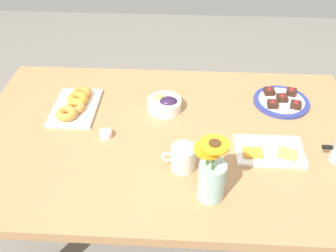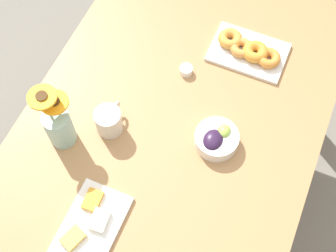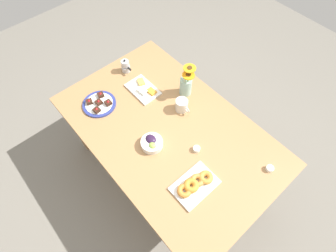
{
  "view_description": "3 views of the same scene",
  "coord_description": "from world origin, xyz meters",
  "px_view_note": "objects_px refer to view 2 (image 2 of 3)",
  "views": [
    {
      "loc": [
        -0.07,
        1.16,
        1.73
      ],
      "look_at": [
        0.0,
        0.0,
        0.78
      ],
      "focal_mm": 40.0,
      "sensor_mm": 36.0,
      "label": 1
    },
    {
      "loc": [
        -0.66,
        -0.28,
        2.17
      ],
      "look_at": [
        0.0,
        0.0,
        0.78
      ],
      "focal_mm": 50.0,
      "sensor_mm": 36.0,
      "label": 2
    },
    {
      "loc": [
        0.72,
        -0.64,
        2.3
      ],
      "look_at": [
        0.0,
        0.0,
        0.78
      ],
      "focal_mm": 28.0,
      "sensor_mm": 36.0,
      "label": 3
    }
  ],
  "objects_px": {
    "dining_table": "(168,142)",
    "croissant_platter": "(249,50)",
    "cheese_platter": "(91,224)",
    "jam_cup_berry": "(186,70)",
    "grape_bowl": "(216,139)",
    "coffee_mug": "(109,121)",
    "flower_vase": "(58,125)"
  },
  "relations": [
    {
      "from": "jam_cup_berry",
      "to": "flower_vase",
      "type": "bearing_deg",
      "value": 145.24
    },
    {
      "from": "cheese_platter",
      "to": "grape_bowl",
      "type": "bearing_deg",
      "value": -31.61
    },
    {
      "from": "dining_table",
      "to": "grape_bowl",
      "type": "xyz_separation_m",
      "value": [
        0.02,
        -0.16,
        0.12
      ]
    },
    {
      "from": "dining_table",
      "to": "jam_cup_berry",
      "type": "height_order",
      "value": "jam_cup_berry"
    },
    {
      "from": "cheese_platter",
      "to": "flower_vase",
      "type": "bearing_deg",
      "value": 44.14
    },
    {
      "from": "coffee_mug",
      "to": "cheese_platter",
      "type": "bearing_deg",
      "value": -163.58
    },
    {
      "from": "grape_bowl",
      "to": "cheese_platter",
      "type": "distance_m",
      "value": 0.49
    },
    {
      "from": "cheese_platter",
      "to": "jam_cup_berry",
      "type": "xyz_separation_m",
      "value": [
        0.64,
        -0.06,
        0.0
      ]
    },
    {
      "from": "dining_table",
      "to": "coffee_mug",
      "type": "height_order",
      "value": "coffee_mug"
    },
    {
      "from": "jam_cup_berry",
      "to": "coffee_mug",
      "type": "bearing_deg",
      "value": 153.84
    },
    {
      "from": "cheese_platter",
      "to": "croissant_platter",
      "type": "height_order",
      "value": "croissant_platter"
    },
    {
      "from": "coffee_mug",
      "to": "cheese_platter",
      "type": "relative_size",
      "value": 0.48
    },
    {
      "from": "dining_table",
      "to": "croissant_platter",
      "type": "height_order",
      "value": "croissant_platter"
    },
    {
      "from": "dining_table",
      "to": "grape_bowl",
      "type": "bearing_deg",
      "value": -81.86
    },
    {
      "from": "flower_vase",
      "to": "coffee_mug",
      "type": "bearing_deg",
      "value": -53.66
    },
    {
      "from": "dining_table",
      "to": "croissant_platter",
      "type": "xyz_separation_m",
      "value": [
        0.42,
        -0.15,
        0.11
      ]
    },
    {
      "from": "dining_table",
      "to": "grape_bowl",
      "type": "relative_size",
      "value": 10.79
    },
    {
      "from": "dining_table",
      "to": "flower_vase",
      "type": "relative_size",
      "value": 6.18
    },
    {
      "from": "flower_vase",
      "to": "grape_bowl",
      "type": "bearing_deg",
      "value": -69.24
    },
    {
      "from": "croissant_platter",
      "to": "flower_vase",
      "type": "distance_m",
      "value": 0.74
    },
    {
      "from": "coffee_mug",
      "to": "jam_cup_berry",
      "type": "bearing_deg",
      "value": -26.16
    },
    {
      "from": "dining_table",
      "to": "coffee_mug",
      "type": "relative_size",
      "value": 12.74
    },
    {
      "from": "grape_bowl",
      "to": "croissant_platter",
      "type": "height_order",
      "value": "grape_bowl"
    },
    {
      "from": "grape_bowl",
      "to": "flower_vase",
      "type": "xyz_separation_m",
      "value": [
        -0.18,
        0.48,
        0.06
      ]
    },
    {
      "from": "dining_table",
      "to": "jam_cup_berry",
      "type": "distance_m",
      "value": 0.27
    },
    {
      "from": "coffee_mug",
      "to": "grape_bowl",
      "type": "bearing_deg",
      "value": -76.06
    },
    {
      "from": "grape_bowl",
      "to": "coffee_mug",
      "type": "bearing_deg",
      "value": 103.94
    },
    {
      "from": "croissant_platter",
      "to": "flower_vase",
      "type": "relative_size",
      "value": 1.08
    },
    {
      "from": "grape_bowl",
      "to": "jam_cup_berry",
      "type": "relative_size",
      "value": 3.09
    },
    {
      "from": "flower_vase",
      "to": "dining_table",
      "type": "bearing_deg",
      "value": -63.37
    },
    {
      "from": "cheese_platter",
      "to": "croissant_platter",
      "type": "distance_m",
      "value": 0.84
    },
    {
      "from": "cheese_platter",
      "to": "flower_vase",
      "type": "xyz_separation_m",
      "value": [
        0.23,
        0.23,
        0.08
      ]
    }
  ]
}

